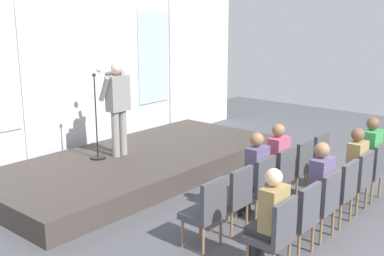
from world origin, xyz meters
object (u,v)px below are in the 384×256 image
(audience_r1_c2, at_px, (317,185))
(chair_r1_c3, at_px, (341,188))
(chair_r0_c1, at_px, (234,196))
(chair_r1_c1, at_px, (300,215))
(audience_r1_c0, at_px, (269,215))
(audience_r1_c5, at_px, (368,154))
(speaker, at_px, (117,102))
(audience_r0_c3, at_px, (275,160))
(audience_r0_c2, at_px, (254,170))
(chair_r0_c4, at_px, (298,164))
(chair_r0_c0, at_px, (207,209))
(chair_r1_c4, at_px, (357,178))
(mic_stand, at_px, (97,140))
(chair_r1_c5, at_px, (372,168))
(chair_r0_c5, at_px, (315,156))
(chair_r1_c2, at_px, (322,201))
(chair_r0_c3, at_px, (279,173))
(audience_r1_c4, at_px, (353,165))
(chair_r0_c2, at_px, (258,184))
(chair_r1_c0, at_px, (275,232))

(audience_r1_c2, xyz_separation_m, chair_r1_c3, (0.60, -0.08, -0.20))
(chair_r0_c1, distance_m, chair_r1_c1, 0.99)
(audience_r1_c0, relative_size, audience_r1_c5, 0.94)
(speaker, relative_size, audience_r0_c3, 1.31)
(audience_r1_c0, height_order, chair_r1_c1, audience_r1_c0)
(audience_r0_c2, height_order, chair_r0_c4, audience_r0_c2)
(chair_r0_c0, height_order, chair_r0_c1, same)
(chair_r1_c4, bearing_deg, audience_r0_c2, 138.11)
(mic_stand, distance_m, chair_r0_c0, 3.30)
(speaker, height_order, chair_r1_c5, speaker)
(audience_r1_c0, bearing_deg, chair_r0_c5, 16.85)
(chair_r1_c3, bearing_deg, chair_r1_c1, 180.00)
(chair_r1_c2, distance_m, chair_r1_c3, 0.60)
(chair_r0_c0, relative_size, audience_r1_c2, 0.71)
(audience_r0_c3, bearing_deg, chair_r0_c1, -176.10)
(chair_r0_c4, bearing_deg, chair_r0_c3, 180.00)
(chair_r0_c4, height_order, chair_r1_c3, same)
(speaker, relative_size, chair_r0_c3, 1.83)
(audience_r1_c4, bearing_deg, chair_r0_c2, 142.83)
(audience_r1_c2, height_order, chair_r1_c4, audience_r1_c2)
(chair_r0_c5, distance_m, audience_r1_c5, 0.93)
(chair_r1_c2, bearing_deg, chair_r1_c4, 0.00)
(chair_r1_c0, bearing_deg, mic_stand, 78.87)
(audience_r0_c3, bearing_deg, chair_r0_c0, -177.39)
(audience_r1_c5, bearing_deg, audience_r1_c2, 179.95)
(chair_r0_c1, bearing_deg, chair_r1_c3, -39.61)
(chair_r0_c1, relative_size, chair_r0_c5, 1.00)
(audience_r0_c2, relative_size, chair_r1_c3, 1.37)
(chair_r0_c5, relative_size, audience_r1_c4, 0.73)
(chair_r0_c3, bearing_deg, chair_r0_c5, 0.00)
(speaker, distance_m, chair_r0_c1, 3.21)
(chair_r0_c3, xyz_separation_m, audience_r1_c4, (0.60, -0.91, 0.18))
(chair_r1_c1, distance_m, chair_r1_c5, 2.39)
(chair_r1_c0, distance_m, audience_r1_c5, 3.00)
(chair_r0_c1, xyz_separation_m, audience_r1_c5, (2.39, -0.91, 0.22))
(audience_r0_c3, bearing_deg, chair_r1_c1, -138.15)
(chair_r0_c1, xyz_separation_m, chair_r1_c2, (0.60, -0.99, 0.00))
(chair_r1_c3, relative_size, chair_r1_c4, 1.00)
(audience_r0_c3, relative_size, audience_r1_c2, 0.99)
(mic_stand, relative_size, chair_r1_c0, 1.65)
(chair_r0_c1, xyz_separation_m, chair_r1_c5, (2.39, -0.99, 0.00))
(chair_r0_c2, bearing_deg, chair_r1_c4, -39.61)
(chair_r1_c2, relative_size, chair_r1_c3, 1.00)
(chair_r1_c1, bearing_deg, audience_r1_c0, 172.01)
(speaker, xyz_separation_m, audience_r1_c4, (1.19, -3.94, -0.65))
(chair_r0_c2, height_order, chair_r1_c1, same)
(chair_r0_c4, distance_m, chair_r0_c5, 0.60)
(chair_r0_c3, bearing_deg, chair_r1_c4, -58.86)
(chair_r0_c5, bearing_deg, audience_r0_c2, 177.35)
(chair_r1_c4, bearing_deg, chair_r1_c3, 180.00)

